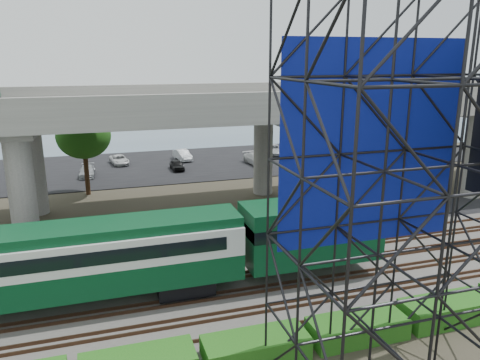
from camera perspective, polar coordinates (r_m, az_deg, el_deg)
name	(u,v)px	position (r m, az deg, el deg)	size (l,w,h in m)	color
ground	(210,312)	(25.04, -3.70, -15.71)	(140.00, 140.00, 0.00)	#474233
ballast_bed	(201,292)	(26.70, -4.76, -13.42)	(90.00, 12.00, 0.20)	slate
service_road	(175,238)	(34.31, -7.90, -6.98)	(90.00, 5.00, 0.08)	black
parking_lot	(142,167)	(56.66, -11.90, 1.60)	(90.00, 18.00, 0.08)	black
harbor_water	(128,137)	(78.20, -13.54, 5.10)	(140.00, 40.00, 0.03)	#3F5167
rail_tracks	(201,289)	(26.61, -4.76, -13.08)	(90.00, 9.52, 0.16)	#472D1E
commuter_train	(97,257)	(25.02, -16.99, -9.00)	(29.30, 3.06, 4.30)	black
overpass	(143,116)	(37.45, -11.71, 7.64)	(80.00, 12.00, 12.40)	#9E9B93
scaffold_tower	(418,211)	(17.61, 20.90, -3.51)	(9.36, 6.36, 15.00)	black
hedge_strip	(256,346)	(21.50, 1.94, -19.62)	(34.60, 1.80, 1.20)	#174F12
trees	(100,152)	(37.85, -16.65, 3.34)	(40.94, 16.94, 7.69)	#382314
suv	(56,236)	(34.70, -21.53, -6.36)	(2.32, 5.03, 1.40)	black
parked_cars	(156,161)	(56.35, -10.23, 2.30)	(40.06, 9.77, 1.30)	white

